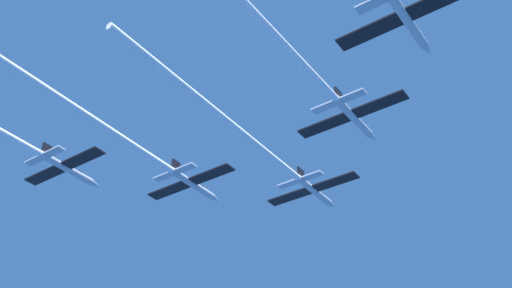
# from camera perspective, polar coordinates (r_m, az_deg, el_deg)

# --- Properties ---
(jet_lead) EXTENTS (17.92, 58.17, 2.97)m
(jet_lead) POSITION_cam_1_polar(r_m,az_deg,el_deg) (99.77, 0.48, -0.38)
(jet_lead) COLOR #B2BAC6
(jet_left_wing) EXTENTS (17.92, 61.59, 2.97)m
(jet_left_wing) POSITION_cam_1_polar(r_m,az_deg,el_deg) (97.69, -12.81, 0.89)
(jet_left_wing) COLOR #B2BAC6
(jet_right_wing) EXTENTS (17.92, 58.38, 2.97)m
(jet_right_wing) POSITION_cam_1_polar(r_m,az_deg,el_deg) (83.93, 3.59, 8.18)
(jet_right_wing) COLOR #B2BAC6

